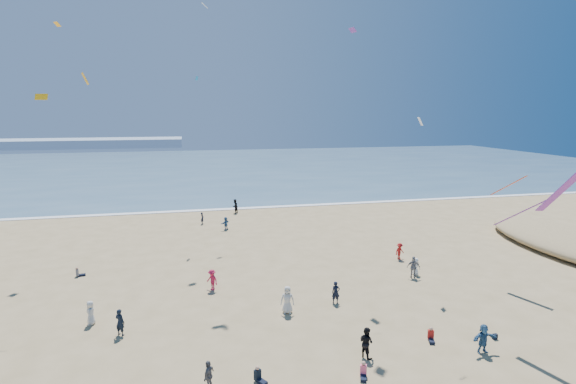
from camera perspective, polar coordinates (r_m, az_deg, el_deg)
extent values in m
cube|color=#476B84|center=(113.24, -10.90, 3.09)|extent=(220.00, 100.00, 0.06)
cube|color=white|center=(63.94, -9.20, -2.23)|extent=(220.00, 1.20, 0.08)
cube|color=#7A8EA8|center=(195.97, -29.68, 5.33)|extent=(110.00, 20.00, 3.20)
imported|color=white|center=(39.89, 15.93, -9.08)|extent=(0.78, 0.86, 1.47)
imported|color=silver|center=(32.68, -23.77, -13.85)|extent=(0.52, 0.78, 1.58)
imported|color=silver|center=(31.52, -0.08, -13.52)|extent=(1.05, 0.81, 1.92)
imported|color=black|center=(30.54, -20.56, -15.23)|extent=(0.74, 0.68, 1.71)
imported|color=black|center=(56.15, -10.82, -3.29)|extent=(0.48, 0.61, 1.46)
imported|color=slate|center=(24.24, -10.02, -21.96)|extent=(0.80, 0.99, 1.57)
imported|color=#B4193D|center=(35.79, -9.62, -10.94)|extent=(1.15, 1.20, 1.64)
imported|color=#A91818|center=(43.51, 13.99, -7.31)|extent=(1.15, 0.90, 1.56)
imported|color=#346190|center=(53.09, -7.91, -3.96)|extent=(1.26, 1.33, 1.50)
imported|color=#2F5982|center=(29.16, 23.56, -16.70)|extent=(1.61, 0.61, 1.70)
imported|color=black|center=(26.86, 9.91, -18.29)|extent=(0.99, 1.07, 1.77)
imported|color=black|center=(61.29, -6.76, -1.82)|extent=(1.16, 1.19, 1.94)
imported|color=black|center=(33.22, 6.09, -12.58)|extent=(0.62, 0.44, 1.61)
imported|color=gray|center=(39.11, 15.65, -9.18)|extent=(1.16, 0.81, 1.83)
cube|color=black|center=(31.24, 24.79, -16.33)|extent=(0.28, 0.18, 0.34)
cube|color=#F8AE0E|center=(35.88, -28.84, 10.55)|extent=(0.87, 0.32, 0.43)
cube|color=#F8A60C|center=(23.73, -24.37, 12.96)|extent=(0.47, 0.86, 0.55)
cube|color=#FFA61B|center=(48.91, -27.26, 18.42)|extent=(0.68, 0.66, 0.39)
cube|color=silver|center=(48.54, -10.56, 22.29)|extent=(0.62, 0.62, 0.51)
cube|color=white|center=(37.68, 16.45, 8.60)|extent=(0.47, 0.65, 0.66)
cube|color=#6E319C|center=(39.20, 8.21, 19.69)|extent=(0.52, 0.84, 0.37)
cube|color=#1990D4|center=(50.15, -11.51, 13.96)|extent=(0.38, 0.70, 0.41)
cube|color=#722698|center=(29.52, 27.56, -2.26)|extent=(0.35, 3.14, 2.21)
cube|color=#E94418|center=(39.47, 26.20, 0.74)|extent=(0.35, 2.64, 1.87)
cube|color=purple|center=(23.43, 31.06, -0.15)|extent=(0.35, 3.30, 2.33)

